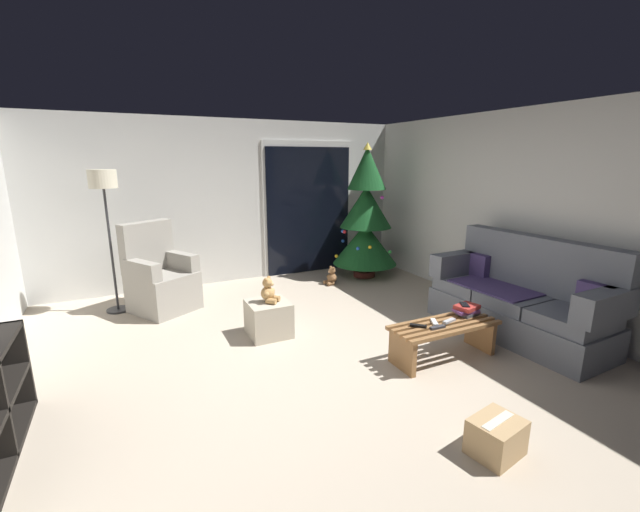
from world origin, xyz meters
name	(u,v)px	position (x,y,z in m)	size (l,w,h in m)	color
ground_plane	(314,360)	(0.00, 0.00, 0.00)	(7.00, 7.00, 0.00)	#B2A38E
wall_back	(231,202)	(0.00, 3.06, 1.25)	(5.72, 0.12, 2.50)	silver
wall_right	(530,215)	(2.86, 0.00, 1.25)	(0.12, 6.00, 2.50)	silver
patio_door_frame	(309,208)	(1.29, 2.99, 1.10)	(1.60, 0.02, 2.20)	silver
patio_door_glass	(309,211)	(1.29, 2.97, 1.05)	(1.50, 0.02, 2.10)	black
couch	(520,299)	(2.32, -0.41, 0.40)	(0.86, 1.97, 1.08)	slate
coffee_table	(444,335)	(1.15, -0.51, 0.25)	(1.10, 0.40, 0.37)	olive
remote_graphite	(438,327)	(1.00, -0.57, 0.38)	(0.04, 0.16, 0.02)	#333338
remote_black	(418,326)	(0.86, -0.46, 0.38)	(0.04, 0.16, 0.02)	black
remote_silver	(449,321)	(1.21, -0.50, 0.38)	(0.04, 0.16, 0.02)	#ADADB2
remote_white	(434,322)	(1.06, -0.46, 0.38)	(0.04, 0.16, 0.02)	silver
book_stack	(467,310)	(1.50, -0.43, 0.42)	(0.27, 0.22, 0.10)	#4C4C51
cell_phone	(465,305)	(1.49, -0.41, 0.47)	(0.07, 0.14, 0.01)	black
christmas_tree	(366,219)	(1.99, 2.28, 0.95)	(1.05, 1.05, 2.16)	#4C1E19
armchair	(160,280)	(-1.19, 2.11, 0.40)	(0.94, 0.94, 1.13)	gray
floor_lamp	(104,193)	(-1.71, 2.31, 1.51)	(0.32, 0.32, 1.78)	#2D2D30
ottoman	(269,318)	(-0.21, 0.75, 0.19)	(0.44, 0.44, 0.39)	#B2A893
teddy_bear_honey	(269,291)	(-0.20, 0.75, 0.51)	(0.22, 0.21, 0.29)	tan
teddy_bear_chestnut_by_tree	(331,277)	(1.28, 2.12, 0.12)	(0.20, 0.20, 0.29)	brown
cardboard_box_taped_mid_floor	(496,437)	(0.54, -1.68, 0.12)	(0.37, 0.33, 0.25)	tan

